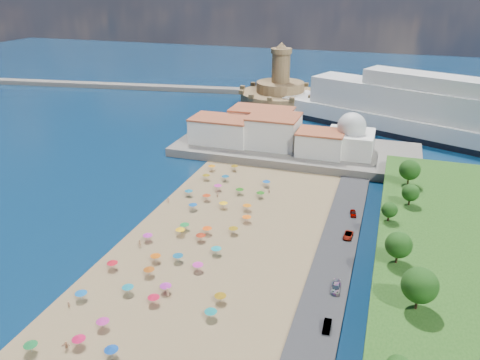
% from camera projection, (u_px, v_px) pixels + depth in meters
% --- Properties ---
extents(ground, '(700.00, 700.00, 0.00)m').
position_uv_depth(ground, '(193.00, 246.00, 115.41)').
color(ground, '#071938').
rests_on(ground, ground).
extents(terrace, '(90.00, 36.00, 3.00)m').
position_uv_depth(terrace, '(295.00, 150.00, 175.57)').
color(terrace, '#59544C').
rests_on(terrace, ground).
extents(jetty, '(18.00, 70.00, 2.40)m').
position_uv_depth(jetty, '(264.00, 121.00, 212.53)').
color(jetty, '#59544C').
rests_on(jetty, ground).
extents(breakwater, '(199.03, 34.77, 2.60)m').
position_uv_depth(breakwater, '(126.00, 86.00, 279.93)').
color(breakwater, '#59544C').
rests_on(breakwater, ground).
extents(waterfront_buildings, '(57.00, 29.00, 11.00)m').
position_uv_depth(waterfront_buildings, '(263.00, 130.00, 177.35)').
color(waterfront_buildings, silver).
rests_on(waterfront_buildings, terrace).
extents(domed_building, '(16.00, 16.00, 15.00)m').
position_uv_depth(domed_building, '(351.00, 138.00, 165.10)').
color(domed_building, silver).
rests_on(domed_building, terrace).
extents(fortress, '(40.00, 40.00, 32.40)m').
position_uv_depth(fortress, '(280.00, 94.00, 236.50)').
color(fortress, olive).
rests_on(fortress, ground).
extents(cruise_ship, '(141.71, 73.86, 31.50)m').
position_uv_depth(cruise_ship, '(444.00, 118.00, 186.91)').
color(cruise_ship, black).
rests_on(cruise_ship, ground).
extents(beach_parasols, '(32.67, 118.04, 2.20)m').
position_uv_depth(beach_parasols, '(168.00, 261.00, 105.34)').
color(beach_parasols, gray).
rests_on(beach_parasols, beach).
extents(beachgoers, '(28.58, 83.56, 1.89)m').
position_uv_depth(beachgoers, '(164.00, 251.00, 111.21)').
color(beachgoers, tan).
rests_on(beachgoers, beach).
extents(parked_cars, '(2.44, 67.26, 1.34)m').
position_uv_depth(parked_cars, '(339.00, 273.00, 102.54)').
color(parked_cars, gray).
rests_on(parked_cars, promenade).
extents(hillside_trees, '(12.85, 105.06, 8.29)m').
position_uv_depth(hillside_trees, '(404.00, 265.00, 89.38)').
color(hillside_trees, '#382314').
rests_on(hillside_trees, hillside).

